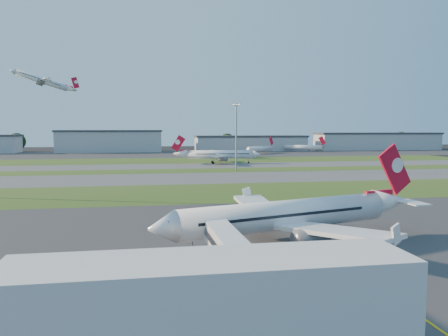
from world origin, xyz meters
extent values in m
plane|color=black|center=(0.00, 0.00, 0.00)|extent=(700.00, 700.00, 0.00)
cube|color=#333335|center=(0.00, 0.00, 0.01)|extent=(300.00, 70.00, 0.01)
cube|color=#32521B|center=(0.00, 52.00, 0.01)|extent=(300.00, 34.00, 0.01)
cube|color=#515154|center=(0.00, 85.00, 0.01)|extent=(300.00, 32.00, 0.01)
cube|color=#32521B|center=(0.00, 110.00, 0.01)|extent=(300.00, 18.00, 0.01)
cube|color=#515154|center=(0.00, 132.00, 0.01)|extent=(300.00, 26.00, 0.01)
cube|color=#32521B|center=(0.00, 165.00, 0.01)|extent=(300.00, 40.00, 0.01)
cube|color=#333335|center=(0.00, 225.00, 0.01)|extent=(400.00, 80.00, 0.01)
cube|color=gold|center=(5.00, 0.00, 0.00)|extent=(0.25, 60.00, 0.02)
cube|color=silver|center=(-14.00, -30.00, 4.00)|extent=(26.00, 6.00, 8.00)
cube|color=red|center=(-14.00, -27.10, 5.50)|extent=(10.00, 0.30, 2.20)
cube|color=black|center=(-14.00, -27.10, 2.00)|extent=(24.00, 0.25, 3.00)
cylinder|color=silver|center=(-10.00, -26.00, 4.20)|extent=(4.00, 4.00, 4.00)
cube|color=white|center=(-9.80, -14.00, 4.00)|extent=(3.44, 24.08, 2.60)
cube|color=black|center=(-9.80, -14.00, 4.00)|extent=(3.59, 24.08, 0.80)
cube|color=white|center=(-9.50, -2.60, 4.00)|extent=(3.40, 3.00, 3.00)
cylinder|color=gray|center=(-9.50, -4.50, 1.60)|extent=(0.70, 0.70, 3.20)
cube|color=black|center=(-9.50, -4.50, 0.35)|extent=(2.20, 1.20, 0.70)
cylinder|color=white|center=(0.40, -0.41, 4.45)|extent=(31.62, 12.93, 4.03)
cube|color=red|center=(19.70, 5.33, 9.85)|extent=(6.69, 2.32, 8.02)
cube|color=white|center=(3.83, -8.23, 3.92)|extent=(12.19, 16.11, 1.64)
cube|color=white|center=(-1.00, 8.02, 3.92)|extent=(5.48, 16.09, 1.64)
cylinder|color=slate|center=(1.65, -6.45, 2.76)|extent=(4.96, 3.61, 2.44)
cylinder|color=slate|center=(-1.86, 5.33, 2.76)|extent=(4.96, 3.61, 2.44)
cylinder|color=white|center=(14.35, 142.42, 4.27)|extent=(30.71, 5.80, 3.87)
cube|color=red|center=(-4.95, 143.65, 9.46)|extent=(6.61, 0.78, 7.70)
cube|color=white|center=(13.85, 150.61, 3.77)|extent=(7.25, 15.84, 1.57)
cube|color=white|center=(12.81, 134.36, 3.77)|extent=(8.99, 15.93, 1.57)
cylinder|color=slate|center=(15.23, 148.28, 2.65)|extent=(4.41, 2.61, 2.34)
cylinder|color=slate|center=(14.48, 136.49, 2.65)|extent=(4.41, 2.61, 2.34)
cylinder|color=white|center=(-80.00, 217.87, 44.49)|extent=(28.51, 12.16, 3.64)
cube|color=red|center=(-62.64, 223.37, 49.38)|extent=(6.03, 2.20, 7.25)
cube|color=white|center=(-76.77, 210.85, 44.01)|extent=(11.20, 14.51, 1.48)
cube|color=white|center=(-81.40, 225.47, 44.01)|extent=(5.20, 14.62, 1.48)
cylinder|color=slate|center=(-78.78, 212.42, 42.96)|extent=(4.50, 3.32, 2.20)
cylinder|color=slate|center=(-82.14, 223.02, 42.96)|extent=(4.50, 3.32, 2.20)
cylinder|color=white|center=(52.82, 218.17, 3.20)|extent=(21.58, 19.64, 3.20)
cube|color=red|center=(62.55, 226.79, 8.00)|extent=(4.07, 3.66, 6.16)
cylinder|color=white|center=(88.23, 235.59, 3.20)|extent=(24.73, 14.38, 3.20)
cube|color=red|center=(99.88, 229.84, 8.00)|extent=(4.77, 2.56, 6.16)
cylinder|color=gray|center=(15.00, 108.00, 12.50)|extent=(0.60, 0.60, 25.00)
cube|color=gray|center=(15.00, 108.00, 25.40)|extent=(3.20, 0.50, 0.80)
cube|color=#FFF2CC|center=(15.00, 108.00, 25.40)|extent=(2.80, 0.70, 0.35)
cube|color=#95979C|center=(-45.00, 255.00, 7.00)|extent=(70.00, 22.00, 14.00)
cube|color=#383A3F|center=(-45.00, 255.00, 14.60)|extent=(71.40, 23.00, 1.20)
cube|color=#95979C|center=(55.00, 255.00, 5.00)|extent=(80.00, 22.00, 10.00)
cube|color=#383A3F|center=(55.00, 255.00, 10.60)|extent=(81.60, 23.00, 1.20)
cube|color=#95979C|center=(155.00, 255.00, 6.00)|extent=(95.00, 22.00, 12.00)
cube|color=#383A3F|center=(155.00, 255.00, 12.60)|extent=(96.90, 23.00, 1.20)
cylinder|color=black|center=(-110.00, 270.00, 2.20)|extent=(1.00, 1.00, 4.40)
sphere|color=black|center=(-110.00, 270.00, 7.15)|extent=(12.10, 12.10, 12.10)
cylinder|color=black|center=(-20.00, 266.00, 1.80)|extent=(1.00, 1.00, 3.60)
sphere|color=black|center=(-20.00, 266.00, 5.85)|extent=(9.90, 9.90, 9.90)
cylinder|color=black|center=(40.00, 269.00, 2.10)|extent=(1.00, 1.00, 4.20)
sphere|color=black|center=(40.00, 269.00, 6.83)|extent=(11.55, 11.55, 11.55)
cylinder|color=black|center=(115.00, 267.00, 1.90)|extent=(1.00, 1.00, 3.80)
sphere|color=black|center=(115.00, 267.00, 6.17)|extent=(10.45, 10.45, 10.45)
cylinder|color=black|center=(185.00, 271.00, 2.30)|extent=(1.00, 1.00, 4.60)
sphere|color=black|center=(185.00, 271.00, 7.48)|extent=(12.65, 12.65, 12.65)
camera|label=1|loc=(-17.71, -56.62, 16.14)|focal=35.00mm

